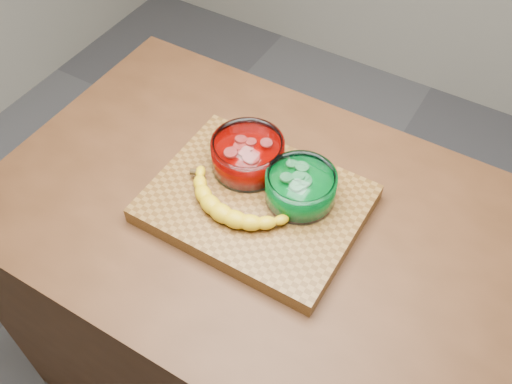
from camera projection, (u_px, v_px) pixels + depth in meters
The scene contains 6 objects.
ground at pixel (256, 371), 1.96m from camera, with size 3.50×3.50×0.00m, color #58585C.
counter at pixel (256, 308), 1.61m from camera, with size 1.20×0.80×0.90m, color #4E2D17.
cutting_board at pixel (256, 204), 1.25m from camera, with size 0.45×0.35×0.04m, color brown.
bowl_red at pixel (248, 155), 1.27m from camera, with size 0.16×0.16×0.08m.
bowl_green at pixel (301, 187), 1.21m from camera, with size 0.15×0.15×0.07m.
banana at pixel (233, 203), 1.20m from camera, with size 0.28×0.13×0.04m, color gold, non-canonical shape.
Camera 1 is at (0.40, -0.67, 1.90)m, focal length 40.00 mm.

